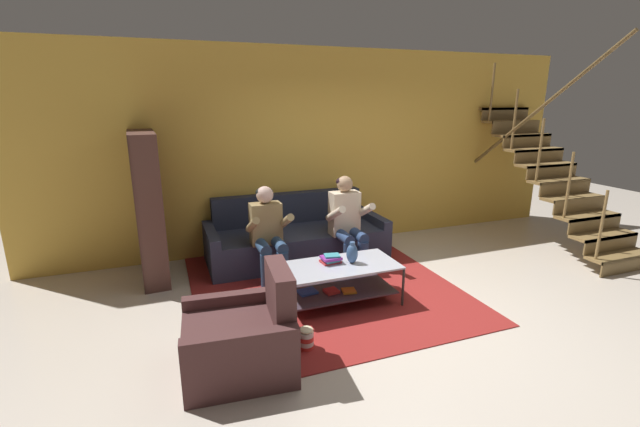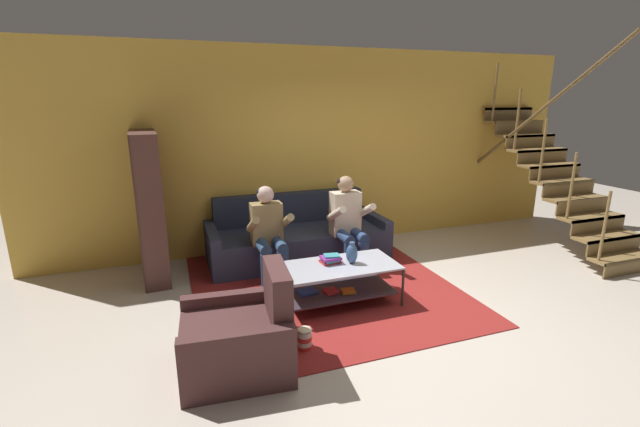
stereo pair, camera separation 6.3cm
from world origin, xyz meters
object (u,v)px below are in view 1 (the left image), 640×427
at_px(person_seated_right, 348,220).
at_px(popcorn_tub, 306,338).
at_px(couch, 296,239).
at_px(person_seated_left, 268,230).
at_px(armchair, 243,338).
at_px(coffee_table, 338,278).
at_px(book_stack, 331,259).
at_px(bookshelf, 146,219).
at_px(vase, 352,253).

distance_m(person_seated_right, popcorn_tub, 2.07).
xyz_separation_m(couch, popcorn_tub, (-0.60, -2.22, -0.18)).
relative_size(couch, person_seated_left, 2.11).
distance_m(person_seated_left, popcorn_tub, 1.72).
relative_size(armchair, popcorn_tub, 4.37).
height_order(coffee_table, book_stack, book_stack).
bearing_deg(couch, bookshelf, -179.24).
xyz_separation_m(couch, vase, (0.18, -1.49, 0.28)).
height_order(person_seated_left, book_stack, person_seated_left).
relative_size(couch, popcorn_tub, 11.38).
bearing_deg(armchair, person_seated_right, 45.22).
bearing_deg(coffee_table, vase, 2.78).
xyz_separation_m(coffee_table, armchair, (-1.19, -0.80, -0.02)).
relative_size(person_seated_right, vase, 5.07).
xyz_separation_m(vase, book_stack, (-0.21, 0.09, -0.07)).
relative_size(person_seated_right, bookshelf, 0.67).
bearing_deg(armchair, bookshelf, 107.83).
relative_size(bookshelf, popcorn_tub, 8.43).
bearing_deg(armchair, popcorn_tub, 8.46).
bearing_deg(person_seated_right, coffee_table, -119.47).
relative_size(couch, armchair, 2.60).
relative_size(couch, book_stack, 11.21).
bearing_deg(bookshelf, person_seated_left, -21.85).
distance_m(vase, armchair, 1.61).
bearing_deg(person_seated_left, coffee_table, -59.61).
relative_size(coffee_table, vase, 5.31).
relative_size(person_seated_left, book_stack, 5.30).
bearing_deg(couch, person_seated_right, -47.23).
xyz_separation_m(vase, bookshelf, (-2.09, 1.47, 0.21)).
height_order(couch, bookshelf, bookshelf).
height_order(person_seated_left, popcorn_tub, person_seated_left).
height_order(person_seated_right, armchair, person_seated_right).
bearing_deg(book_stack, popcorn_tub, -124.82).
bearing_deg(bookshelf, person_seated_right, -12.65).
height_order(couch, vase, couch).
relative_size(book_stack, bookshelf, 0.12).
xyz_separation_m(couch, coffee_table, (0.01, -1.50, 0.02)).
xyz_separation_m(couch, bookshelf, (-1.92, -0.03, 0.49)).
bearing_deg(person_seated_left, popcorn_tub, -92.49).
bearing_deg(person_seated_right, person_seated_left, -179.71).
height_order(book_stack, popcorn_tub, book_stack).
relative_size(coffee_table, popcorn_tub, 5.93).
relative_size(book_stack, popcorn_tub, 1.02).
bearing_deg(person_seated_left, vase, -52.24).
bearing_deg(armchair, couch, 62.81).
distance_m(person_seated_left, vase, 1.16).
height_order(bookshelf, armchair, bookshelf).
height_order(person_seated_right, bookshelf, bookshelf).
height_order(couch, coffee_table, couch).
xyz_separation_m(book_stack, bookshelf, (-1.88, 1.38, 0.28)).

